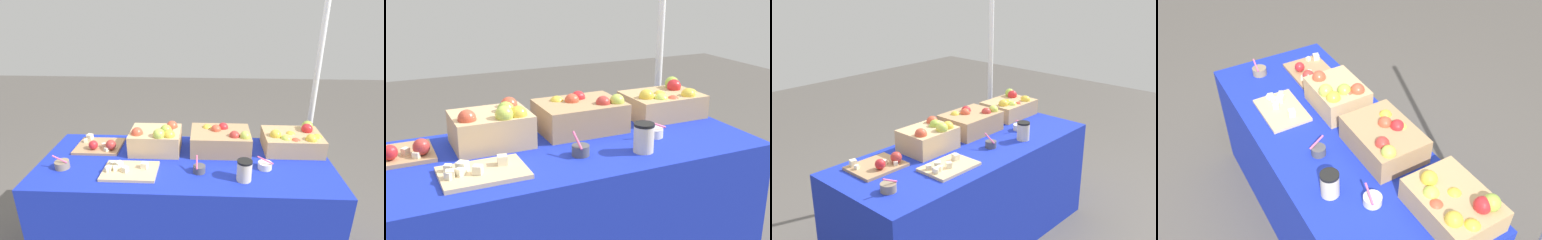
% 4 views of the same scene
% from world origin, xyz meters
% --- Properties ---
extents(table, '(1.90, 0.76, 0.74)m').
position_xyz_m(table, '(0.00, 0.00, 0.37)').
color(table, '#192DB7').
rests_on(table, ground_plane).
extents(apple_crate_left, '(0.39, 0.30, 0.18)m').
position_xyz_m(apple_crate_left, '(0.74, 0.19, 0.81)').
color(apple_crate_left, tan).
rests_on(apple_crate_left, table).
extents(apple_crate_middle, '(0.40, 0.30, 0.18)m').
position_xyz_m(apple_crate_middle, '(0.23, 0.17, 0.82)').
color(apple_crate_middle, tan).
rests_on(apple_crate_middle, table).
extents(apple_crate_right, '(0.34, 0.27, 0.20)m').
position_xyz_m(apple_crate_right, '(-0.20, 0.14, 0.83)').
color(apple_crate_right, tan).
rests_on(apple_crate_right, table).
extents(cutting_board_front, '(0.33, 0.23, 0.06)m').
position_xyz_m(cutting_board_front, '(-0.34, -0.16, 0.75)').
color(cutting_board_front, '#D1B284').
rests_on(cutting_board_front, table).
extents(cutting_board_back, '(0.32, 0.25, 0.09)m').
position_xyz_m(cutting_board_back, '(-0.61, 0.15, 0.76)').
color(cutting_board_back, tan).
rests_on(cutting_board_back, table).
extents(sample_bowl_near, '(0.09, 0.09, 0.10)m').
position_xyz_m(sample_bowl_near, '(-0.77, -0.13, 0.77)').
color(sample_bowl_near, gray).
rests_on(sample_bowl_near, table).
extents(sample_bowl_mid, '(0.08, 0.08, 0.10)m').
position_xyz_m(sample_bowl_mid, '(0.09, -0.13, 0.76)').
color(sample_bowl_mid, '#4C4C51').
rests_on(sample_bowl_mid, table).
extents(sample_bowl_far, '(0.10, 0.09, 0.09)m').
position_xyz_m(sample_bowl_far, '(0.50, -0.07, 0.76)').
color(sample_bowl_far, silver).
rests_on(sample_bowl_far, table).
extents(coffee_cup, '(0.09, 0.09, 0.13)m').
position_xyz_m(coffee_cup, '(0.36, -0.21, 0.80)').
color(coffee_cup, beige).
rests_on(coffee_cup, table).
extents(tent_pole, '(0.04, 0.04, 2.09)m').
position_xyz_m(tent_pole, '(0.97, 0.59, 1.04)').
color(tent_pole, white).
rests_on(tent_pole, ground_plane).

